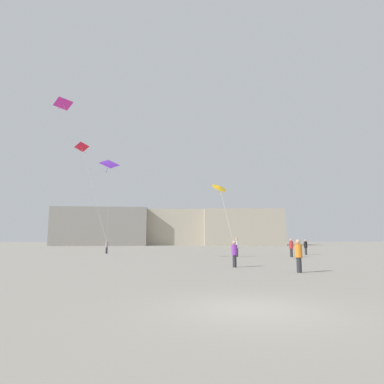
{
  "coord_description": "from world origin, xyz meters",
  "views": [
    {
      "loc": [
        -2.24,
        -8.88,
        1.88
      ],
      "look_at": [
        0.0,
        21.38,
        6.13
      ],
      "focal_mm": 30.69,
      "sensor_mm": 36.0,
      "label": 1
    }
  ],
  "objects_px": {
    "person_in_purple": "(234,253)",
    "kite_violet_delta": "(109,166)",
    "person_in_white": "(237,246)",
    "building_left_hall": "(103,227)",
    "kite_crimson_delta": "(82,149)",
    "building_right_hall": "(241,228)",
    "kite_amber_diamond": "(219,187)",
    "building_centre_hall": "(172,228)",
    "person_in_red": "(291,247)",
    "person_in_grey": "(107,246)",
    "person_in_black": "(306,246)",
    "kite_magenta_delta": "(64,107)",
    "person_in_orange": "(299,254)"
  },
  "relations": [
    {
      "from": "person_in_grey",
      "to": "kite_violet_delta",
      "type": "height_order",
      "value": "kite_violet_delta"
    },
    {
      "from": "person_in_black",
      "to": "kite_violet_delta",
      "type": "distance_m",
      "value": 23.04
    },
    {
      "from": "kite_violet_delta",
      "to": "building_right_hall",
      "type": "xyz_separation_m",
      "value": [
        24.52,
        56.49,
        -3.73
      ]
    },
    {
      "from": "kite_magenta_delta",
      "to": "building_centre_hall",
      "type": "distance_m",
      "value": 59.69
    },
    {
      "from": "building_left_hall",
      "to": "building_right_hall",
      "type": "distance_m",
      "value": 36.04
    },
    {
      "from": "person_in_black",
      "to": "kite_amber_diamond",
      "type": "xyz_separation_m",
      "value": [
        -11.14,
        -9.11,
        5.16
      ]
    },
    {
      "from": "person_in_red",
      "to": "building_right_hall",
      "type": "height_order",
      "value": "building_right_hall"
    },
    {
      "from": "person_in_white",
      "to": "building_left_hall",
      "type": "distance_m",
      "value": 59.55
    },
    {
      "from": "person_in_white",
      "to": "person_in_purple",
      "type": "bearing_deg",
      "value": -68.92
    },
    {
      "from": "kite_violet_delta",
      "to": "building_left_hall",
      "type": "xyz_separation_m",
      "value": [
        -11.48,
        58.14,
        -3.6
      ]
    },
    {
      "from": "person_in_red",
      "to": "building_centre_hall",
      "type": "xyz_separation_m",
      "value": [
        -11.0,
        57.24,
        3.61
      ]
    },
    {
      "from": "person_in_red",
      "to": "person_in_white",
      "type": "distance_m",
      "value": 5.36
    },
    {
      "from": "person_in_purple",
      "to": "building_centre_hall",
      "type": "distance_m",
      "value": 68.24
    },
    {
      "from": "person_in_black",
      "to": "building_left_hall",
      "type": "xyz_separation_m",
      "value": [
        -32.22,
        51.28,
        3.72
      ]
    },
    {
      "from": "person_in_black",
      "to": "kite_magenta_delta",
      "type": "height_order",
      "value": "kite_magenta_delta"
    },
    {
      "from": "person_in_red",
      "to": "person_in_purple",
      "type": "distance_m",
      "value": 13.41
    },
    {
      "from": "person_in_grey",
      "to": "building_centre_hall",
      "type": "relative_size",
      "value": 0.09
    },
    {
      "from": "person_in_red",
      "to": "kite_amber_diamond",
      "type": "distance_m",
      "value": 10.69
    },
    {
      "from": "person_in_orange",
      "to": "kite_amber_diamond",
      "type": "height_order",
      "value": "kite_amber_diamond"
    },
    {
      "from": "kite_violet_delta",
      "to": "building_left_hall",
      "type": "relative_size",
      "value": 0.53
    },
    {
      "from": "building_centre_hall",
      "to": "person_in_purple",
      "type": "bearing_deg",
      "value": -87.4
    },
    {
      "from": "person_in_grey",
      "to": "building_right_hall",
      "type": "relative_size",
      "value": 0.08
    },
    {
      "from": "person_in_purple",
      "to": "kite_violet_delta",
      "type": "bearing_deg",
      "value": 11.39
    },
    {
      "from": "person_in_purple",
      "to": "building_right_hall",
      "type": "xyz_separation_m",
      "value": [
        14.91,
        64.53,
        3.59
      ]
    },
    {
      "from": "person_in_orange",
      "to": "kite_violet_delta",
      "type": "bearing_deg",
      "value": -172.55
    },
    {
      "from": "person_in_purple",
      "to": "kite_violet_delta",
      "type": "distance_m",
      "value": 14.51
    },
    {
      "from": "person_in_purple",
      "to": "building_centre_hall",
      "type": "xyz_separation_m",
      "value": [
        -3.09,
        68.07,
        3.67
      ]
    },
    {
      "from": "person_in_orange",
      "to": "building_right_hall",
      "type": "bearing_deg",
      "value": 130.18
    },
    {
      "from": "person_in_grey",
      "to": "person_in_purple",
      "type": "xyz_separation_m",
      "value": [
        11.66,
        -19.53,
        0.06
      ]
    },
    {
      "from": "person_in_purple",
      "to": "kite_amber_diamond",
      "type": "relative_size",
      "value": 0.26
    },
    {
      "from": "kite_magenta_delta",
      "to": "kite_amber_diamond",
      "type": "bearing_deg",
      "value": -17.44
    },
    {
      "from": "person_in_red",
      "to": "person_in_purple",
      "type": "height_order",
      "value": "person_in_red"
    },
    {
      "from": "person_in_white",
      "to": "kite_amber_diamond",
      "type": "height_order",
      "value": "kite_amber_diamond"
    },
    {
      "from": "person_in_red",
      "to": "person_in_black",
      "type": "xyz_separation_m",
      "value": [
        3.22,
        4.07,
        -0.06
      ]
    },
    {
      "from": "kite_crimson_delta",
      "to": "kite_violet_delta",
      "type": "bearing_deg",
      "value": -64.28
    },
    {
      "from": "kite_crimson_delta",
      "to": "building_centre_hall",
      "type": "bearing_deg",
      "value": 76.28
    },
    {
      "from": "kite_amber_diamond",
      "to": "building_centre_hall",
      "type": "distance_m",
      "value": 62.38
    },
    {
      "from": "building_left_hall",
      "to": "person_in_black",
      "type": "bearing_deg",
      "value": -57.85
    },
    {
      "from": "person_in_red",
      "to": "kite_crimson_delta",
      "type": "bearing_deg",
      "value": -102.57
    },
    {
      "from": "building_centre_hall",
      "to": "person_in_black",
      "type": "bearing_deg",
      "value": -75.02
    },
    {
      "from": "kite_amber_diamond",
      "to": "building_centre_hall",
      "type": "relative_size",
      "value": 0.38
    },
    {
      "from": "person_in_purple",
      "to": "building_left_hall",
      "type": "distance_m",
      "value": 69.55
    },
    {
      "from": "person_in_grey",
      "to": "kite_violet_delta",
      "type": "relative_size",
      "value": 0.13
    },
    {
      "from": "kite_magenta_delta",
      "to": "building_right_hall",
      "type": "height_order",
      "value": "kite_magenta_delta"
    },
    {
      "from": "kite_violet_delta",
      "to": "building_left_hall",
      "type": "distance_m",
      "value": 59.37
    },
    {
      "from": "person_in_red",
      "to": "person_in_black",
      "type": "relative_size",
      "value": 1.06
    },
    {
      "from": "person_in_white",
      "to": "kite_magenta_delta",
      "type": "xyz_separation_m",
      "value": [
        -17.24,
        -1.29,
        13.68
      ]
    },
    {
      "from": "kite_crimson_delta",
      "to": "building_right_hall",
      "type": "distance_m",
      "value": 54.92
    },
    {
      "from": "kite_amber_diamond",
      "to": "kite_crimson_delta",
      "type": "bearing_deg",
      "value": 138.12
    },
    {
      "from": "kite_amber_diamond",
      "to": "person_in_grey",
      "type": "bearing_deg",
      "value": 130.31
    }
  ]
}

